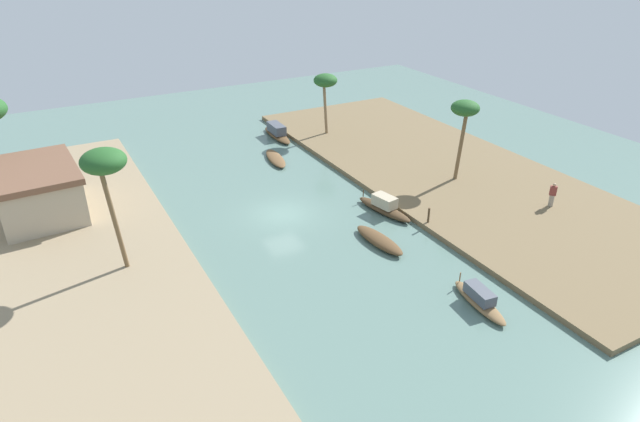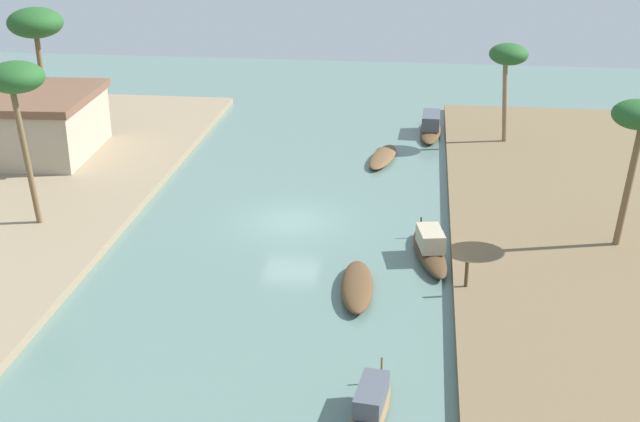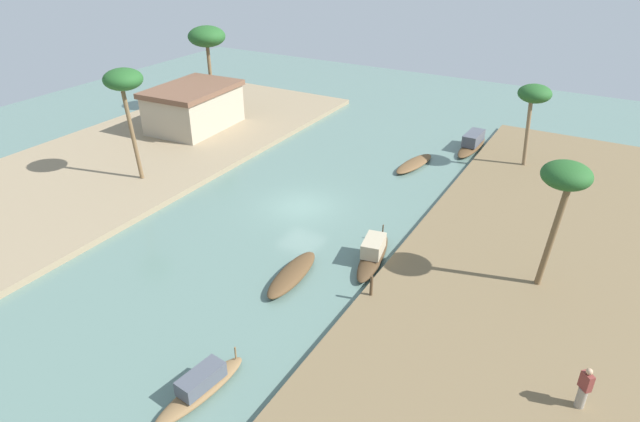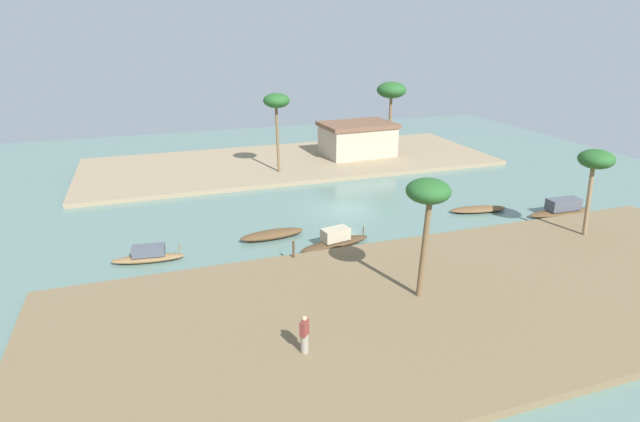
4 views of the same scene
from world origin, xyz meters
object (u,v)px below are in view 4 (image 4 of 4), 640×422
sampan_open_hull (335,241)px  palm_tree_left_far (596,161)px  palm_tree_right_short (391,91)px  riverside_building (357,139)px  sampan_midstream (272,234)px  palm_tree_left_near (428,196)px  sampan_with_red_awning (148,256)px  mooring_post (294,249)px  sampan_near_left_bank (562,209)px  sampan_foreground (478,209)px  person_on_near_bank (304,336)px  palm_tree_right_tall (277,103)px

sampan_open_hull → palm_tree_left_far: (15.65, -4.04, 4.76)m
palm_tree_right_short → riverside_building: bearing=-155.7°
sampan_midstream → palm_tree_left_near: 12.84m
sampan_with_red_awning → mooring_post: size_ratio=4.14×
mooring_post → palm_tree_left_far: bearing=-8.2°
sampan_with_red_awning → sampan_open_hull: sampan_open_hull is taller
sampan_near_left_bank → mooring_post: 20.91m
palm_tree_left_far → palm_tree_right_short: 26.97m
sampan_foreground → person_on_near_bank: 21.90m
palm_tree_left_far → palm_tree_right_tall: size_ratio=0.78×
mooring_post → sampan_foreground: bearing=14.2°
sampan_near_left_bank → palm_tree_right_tall: size_ratio=0.75×
sampan_foreground → palm_tree_right_short: palm_tree_right_short is taller
palm_tree_right_short → riverside_building: size_ratio=0.94×
sampan_near_left_bank → sampan_with_red_awning: bearing=178.5°
sampan_foreground → person_on_near_bank: size_ratio=2.63×
sampan_foreground → riverside_building: (-2.12, 18.15, 1.88)m
palm_tree_right_short → mooring_post: bearing=-126.9°
palm_tree_right_short → person_on_near_bank: bearing=-121.5°
palm_tree_right_short → sampan_foreground: bearing=-97.5°
sampan_with_red_awning → palm_tree_right_tall: bearing=59.3°
palm_tree_right_short → riverside_building: (-4.78, -2.16, -4.45)m
sampan_near_left_bank → palm_tree_right_short: size_ratio=0.75×
sampan_near_left_bank → person_on_near_bank: 25.23m
sampan_foreground → sampan_near_left_bank: (5.34, -2.58, 0.28)m
palm_tree_left_far → riverside_building: bearing=102.2°
palm_tree_right_tall → sampan_midstream: bearing=-106.3°
sampan_open_hull → person_on_near_bank: bearing=-127.9°
sampan_near_left_bank → riverside_building: bearing=111.6°
sampan_open_hull → riverside_building: (10.29, 20.74, 1.62)m
sampan_midstream → palm_tree_left_near: palm_tree_left_near is taller
sampan_midstream → sampan_open_hull: 4.33m
sampan_open_hull → person_on_near_bank: person_on_near_bank is taller
mooring_post → palm_tree_right_short: palm_tree_right_short is taller
mooring_post → palm_tree_left_near: size_ratio=0.17×
sampan_with_red_awning → palm_tree_left_far: palm_tree_left_far is taller
palm_tree_right_tall → riverside_building: bearing=20.1°
sampan_open_hull → palm_tree_right_tall: palm_tree_right_tall is taller
sampan_foreground → palm_tree_left_near: size_ratio=0.74×
palm_tree_right_tall → palm_tree_right_short: 15.26m
sampan_open_hull → palm_tree_left_far: palm_tree_left_far is taller
sampan_midstream → mooring_post: size_ratio=4.27×
sampan_midstream → person_on_near_bank: person_on_near_bank is taller
palm_tree_right_tall → palm_tree_right_short: size_ratio=1.00×
sampan_with_red_awning → palm_tree_right_tall: (12.01, 15.63, 6.29)m
palm_tree_right_short → riverside_building: palm_tree_right_short is taller
sampan_midstream → mooring_post: 4.09m
sampan_midstream → riverside_building: (13.68, 18.04, 1.80)m
sampan_with_red_awning → palm_tree_right_short: palm_tree_right_short is taller
sampan_with_red_awning → palm_tree_right_short: size_ratio=0.59×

